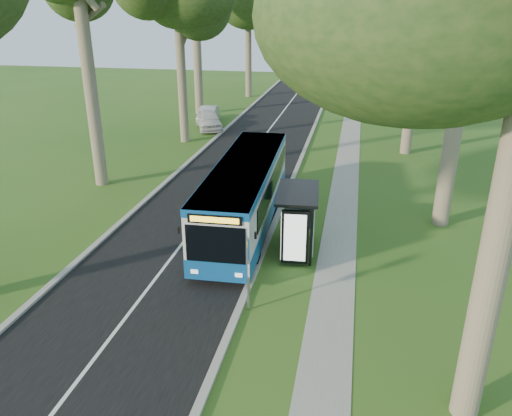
{
  "coord_description": "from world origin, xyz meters",
  "views": [
    {
      "loc": [
        3.33,
        -16.42,
        9.41
      ],
      "look_at": [
        -0.46,
        2.32,
        1.6
      ],
      "focal_mm": 35.0,
      "sensor_mm": 36.0,
      "label": 1
    }
  ],
  "objects_px": {
    "bus": "(245,194)",
    "car_silver": "(208,115)",
    "litter_bin": "(295,191)",
    "bus_shelter": "(300,213)",
    "bus_stop_sign": "(248,266)",
    "car_white": "(209,120)"
  },
  "relations": [
    {
      "from": "car_white",
      "to": "bus",
      "type": "bearing_deg",
      "value": -91.75
    },
    {
      "from": "bus",
      "to": "car_silver",
      "type": "height_order",
      "value": "bus"
    },
    {
      "from": "bus_shelter",
      "to": "car_white",
      "type": "bearing_deg",
      "value": 111.4
    },
    {
      "from": "bus_shelter",
      "to": "car_silver",
      "type": "xyz_separation_m",
      "value": [
        -10.59,
        22.99,
        -1.15
      ]
    },
    {
      "from": "bus_stop_sign",
      "to": "car_white",
      "type": "relative_size",
      "value": 0.58
    },
    {
      "from": "car_silver",
      "to": "bus_stop_sign",
      "type": "bearing_deg",
      "value": -77.61
    },
    {
      "from": "litter_bin",
      "to": "car_silver",
      "type": "relative_size",
      "value": 0.23
    },
    {
      "from": "bus_stop_sign",
      "to": "bus_shelter",
      "type": "distance_m",
      "value": 4.39
    },
    {
      "from": "bus",
      "to": "bus_shelter",
      "type": "relative_size",
      "value": 3.66
    },
    {
      "from": "bus_shelter",
      "to": "car_white",
      "type": "distance_m",
      "value": 22.82
    },
    {
      "from": "bus_stop_sign",
      "to": "car_white",
      "type": "xyz_separation_m",
      "value": [
        -8.67,
        24.81,
        -0.86
      ]
    },
    {
      "from": "bus_stop_sign",
      "to": "bus_shelter",
      "type": "bearing_deg",
      "value": 57.47
    },
    {
      "from": "litter_bin",
      "to": "bus_stop_sign",
      "type": "bearing_deg",
      "value": -91.18
    },
    {
      "from": "litter_bin",
      "to": "car_silver",
      "type": "distance_m",
      "value": 19.44
    },
    {
      "from": "bus_stop_sign",
      "to": "car_white",
      "type": "distance_m",
      "value": 26.3
    },
    {
      "from": "bus_shelter",
      "to": "litter_bin",
      "type": "height_order",
      "value": "bus_shelter"
    },
    {
      "from": "bus_shelter",
      "to": "car_white",
      "type": "height_order",
      "value": "bus_shelter"
    },
    {
      "from": "litter_bin",
      "to": "bus_shelter",
      "type": "bearing_deg",
      "value": -81.36
    },
    {
      "from": "bus_shelter",
      "to": "car_silver",
      "type": "height_order",
      "value": "bus_shelter"
    },
    {
      "from": "bus_stop_sign",
      "to": "bus_shelter",
      "type": "height_order",
      "value": "bus_stop_sign"
    },
    {
      "from": "bus",
      "to": "car_silver",
      "type": "xyz_separation_m",
      "value": [
        -7.86,
        20.59,
        -0.89
      ]
    },
    {
      "from": "bus_shelter",
      "to": "litter_bin",
      "type": "relative_size",
      "value": 3.37
    }
  ]
}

